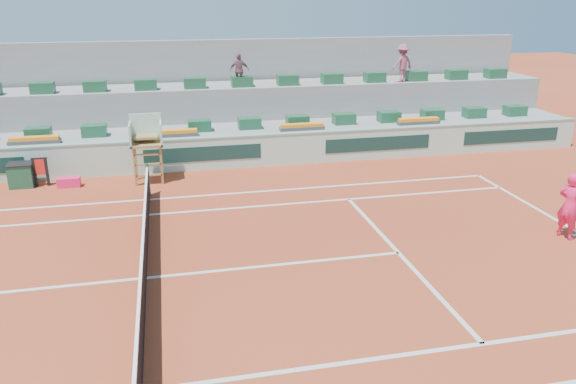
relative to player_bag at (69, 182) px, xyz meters
name	(u,v)px	position (x,y,z in m)	size (l,w,h in m)	color
ground	(146,278)	(2.74, -7.40, -0.17)	(90.00, 90.00, 0.00)	#95351C
seating_tier_lower	(150,143)	(2.74, 3.30, 0.43)	(36.00, 4.00, 1.20)	gray
seating_tier_upper	(149,118)	(2.74, 4.90, 1.13)	(36.00, 2.40, 2.60)	gray
stadium_back_wall	(148,91)	(2.74, 6.50, 2.03)	(36.00, 0.40, 4.40)	gray
player_bag	(69,182)	(0.00, 0.00, 0.00)	(0.77, 0.34, 0.34)	#FC2064
spectator_mid	(239,70)	(6.63, 4.16, 3.13)	(0.82, 0.34, 1.41)	#7A515B
spectator_right	(402,63)	(13.93, 4.08, 3.26)	(1.07, 0.62, 1.66)	#964B5D
court_lines	(146,278)	(2.74, -7.40, -0.17)	(23.89, 11.09, 0.01)	silver
tennis_net	(144,258)	(2.74, -7.40, 0.36)	(0.10, 11.97, 1.10)	black
advertising_hoarding	(150,156)	(2.76, 1.10, 0.46)	(36.00, 0.34, 1.26)	#A8D4BE
umpire_chair	(146,139)	(2.74, 0.10, 1.37)	(1.10, 0.90, 2.40)	olive
seat_row_lower	(148,128)	(2.74, 2.40, 1.25)	(32.90, 0.60, 0.44)	#1B5132
seat_row_upper	(146,84)	(2.74, 4.30, 2.65)	(32.90, 0.60, 0.44)	#1B5132
flower_planters	(106,137)	(1.24, 1.60, 1.16)	(26.80, 0.36, 0.28)	#474747
drink_cooler_a	(22,175)	(-1.58, 0.41, 0.25)	(0.84, 0.72, 0.84)	#184A30
towel_rack	(40,170)	(-0.92, 0.30, 0.43)	(0.52, 0.09, 1.03)	black
tennis_player	(570,206)	(14.02, -7.45, 0.77)	(0.65, 0.96, 2.28)	#FC2064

